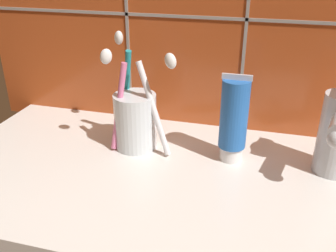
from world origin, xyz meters
The scene contains 3 objects.
sink_counter centered at (0.00, 0.00, 1.00)cm, with size 79.28×35.33×2.00cm, color silver.
toothbrush_cup centered at (-13.04, 6.35, 7.02)cm, with size 12.50×8.78×17.56cm.
toothpaste_tube centered at (2.06, 6.34, 8.57)cm, with size 4.21×4.01×13.32cm.
Camera 1 is at (5.79, -43.24, 31.15)cm, focal length 40.00 mm.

